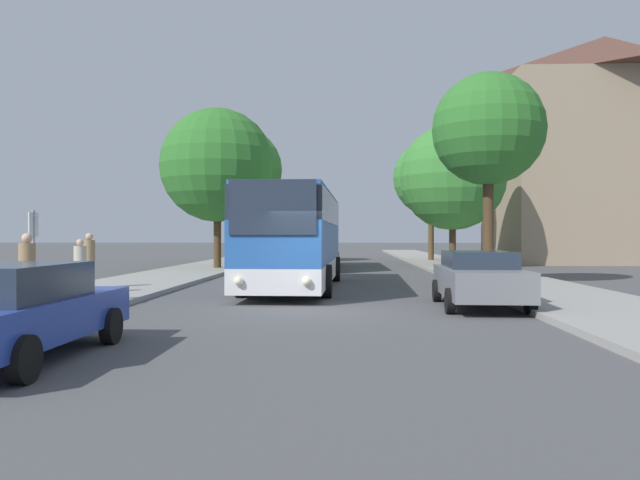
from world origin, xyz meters
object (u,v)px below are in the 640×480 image
tree_left_far (217,165)px  tree_right_far (431,178)px  bus_front (296,238)px  tree_left_near (240,170)px  parked_car_left_curb (11,310)px  parked_car_right_near (479,278)px  pedestrian_waiting_near (27,272)px  tree_right_mid (453,177)px  tree_right_near (488,130)px  bus_stop_sign (33,246)px  pedestrian_walking_back (89,260)px  bus_middle (314,236)px  pedestrian_waiting_far (80,266)px

tree_left_far → tree_right_far: (12.85, 11.21, 0.31)m
bus_front → tree_left_near: tree_left_near is taller
parked_car_left_curb → parked_car_right_near: (8.37, 7.26, 0.02)m
pedestrian_waiting_near → tree_right_mid: bearing=158.6°
pedestrian_waiting_near → parked_car_left_curb: bearing=33.5°
tree_left_near → tree_right_near: tree_left_near is taller
bus_stop_sign → tree_right_near: bearing=34.0°
parked_car_left_curb → pedestrian_walking_back: 11.52m
bus_middle → tree_left_near: 10.33m
tree_right_mid → tree_right_far: (-0.34, 6.92, 0.60)m
bus_front → tree_left_far: bearing=116.2°
pedestrian_waiting_near → bus_middle: bearing=174.4°
pedestrian_waiting_far → tree_right_mid: size_ratio=0.19×
bus_stop_sign → tree_left_far: 18.46m
bus_front → tree_right_far: 23.96m
parked_car_left_curb → pedestrian_waiting_far: 9.56m
pedestrian_waiting_near → tree_left_far: 19.87m
tree_right_mid → tree_right_far: size_ratio=0.99×
tree_left_near → pedestrian_waiting_near: bearing=-89.5°
tree_right_near → parked_car_left_curb: bearing=-124.8°
bus_stop_sign → tree_left_far: size_ratio=0.27×
bus_front → pedestrian_walking_back: bearing=-162.1°
bus_middle → tree_right_near: 14.16m
bus_stop_sign → bus_middle: bearing=73.9°
bus_stop_sign → tree_right_near: size_ratio=0.30×
bus_middle → parked_car_right_near: bearing=-75.6°
bus_stop_sign → pedestrian_waiting_near: bearing=-68.0°
pedestrian_waiting_near → tree_right_near: tree_right_near is taller
pedestrian_walking_back → tree_right_near: bearing=-11.1°
pedestrian_walking_back → parked_car_right_near: bearing=-44.2°
pedestrian_walking_back → tree_left_far: 13.89m
bus_middle → tree_right_far: (7.81, 8.91, 4.09)m
parked_car_left_curb → tree_right_mid: bearing=68.2°
parked_car_right_near → tree_left_far: size_ratio=0.54×
bus_middle → tree_right_near: tree_right_near is taller
bus_front → parked_car_left_curb: size_ratio=2.48×
parked_car_left_curb → tree_left_far: 24.59m
bus_front → tree_left_near: bearing=106.5°
bus_front → parked_car_left_curb: (-3.15, -12.94, -1.04)m
parked_car_right_near → tree_right_mid: 21.73m
bus_front → pedestrian_waiting_far: (-6.08, -3.84, -0.83)m
parked_car_left_curb → pedestrian_waiting_near: size_ratio=2.65×
bus_front → pedestrian_waiting_near: size_ratio=6.57×
pedestrian_waiting_far → tree_right_mid: (14.16, 19.21, 4.37)m
parked_car_right_near → pedestrian_walking_back: size_ratio=2.54×
pedestrian_waiting_near → bus_front: bearing=155.1°
tree_right_mid → pedestrian_walking_back: bearing=-130.3°
tree_right_near → tree_right_mid: (0.94, 13.50, -0.53)m
parked_car_left_curb → bus_stop_sign: bearing=114.5°
bus_front → bus_stop_sign: bus_front is taller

